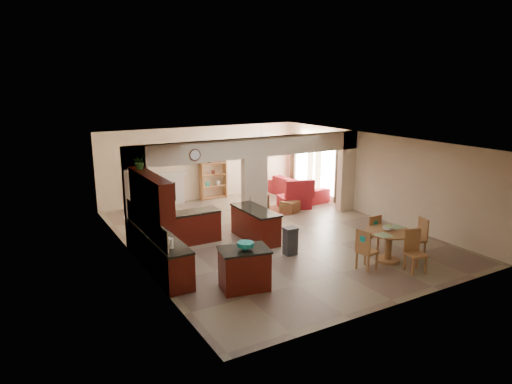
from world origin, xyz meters
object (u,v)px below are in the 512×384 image
armchair (255,204)px  kitchen_island (244,268)px  sofa (298,188)px  dining_table (389,241)px

armchair → kitchen_island: bearing=29.7°
sofa → kitchen_island: bearing=133.2°
kitchen_island → dining_table: 3.94m
sofa → armchair: 2.81m
kitchen_island → armchair: bearing=69.4°
armchair → dining_table: bearing=70.1°
dining_table → sofa: 6.79m
kitchen_island → sofa: size_ratio=0.46×
kitchen_island → dining_table: kitchen_island is taller
dining_table → armchair: size_ratio=1.61×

